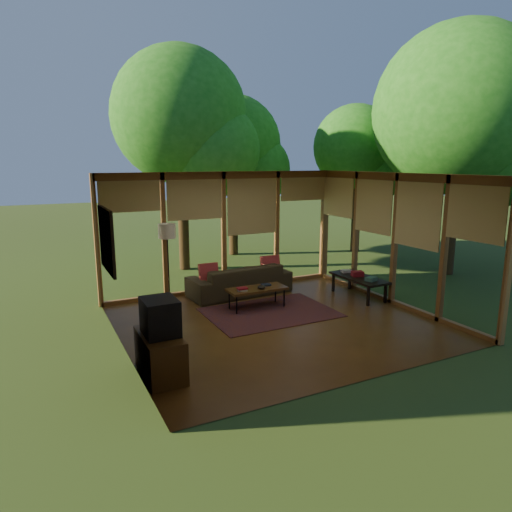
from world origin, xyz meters
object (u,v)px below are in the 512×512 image
television (160,317)px  coffee_table (257,289)px  floor_lamp (167,235)px  sofa (240,280)px  media_cabinet (160,355)px  side_console (359,279)px

television → coffee_table: bearing=39.1°
floor_lamp → coffee_table: bearing=-42.8°
sofa → coffee_table: size_ratio=1.90×
media_cabinet → floor_lamp: bearing=72.0°
floor_lamp → side_console: (3.77, -1.62, -1.00)m
media_cabinet → television: size_ratio=1.82×
television → side_console: 5.17m
sofa → media_cabinet: (-2.63, -3.09, -0.03)m
sofa → side_console: (2.24, -1.35, 0.08)m
coffee_table → side_console: side_console is taller
media_cabinet → coffee_table: (2.53, 2.04, 0.09)m
side_console → media_cabinet: bearing=-160.3°
television → side_console: television is taller
sofa → media_cabinet: bearing=45.6°
coffee_table → side_console: (2.34, -0.29, 0.02)m
sofa → media_cabinet: size_ratio=2.28×
coffee_table → side_console: bearing=-7.1°
television → floor_lamp: floor_lamp is taller
floor_lamp → side_console: floor_lamp is taller
coffee_table → side_console: size_ratio=0.86×
coffee_table → floor_lamp: bearing=137.2°
coffee_table → sofa: bearing=84.6°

